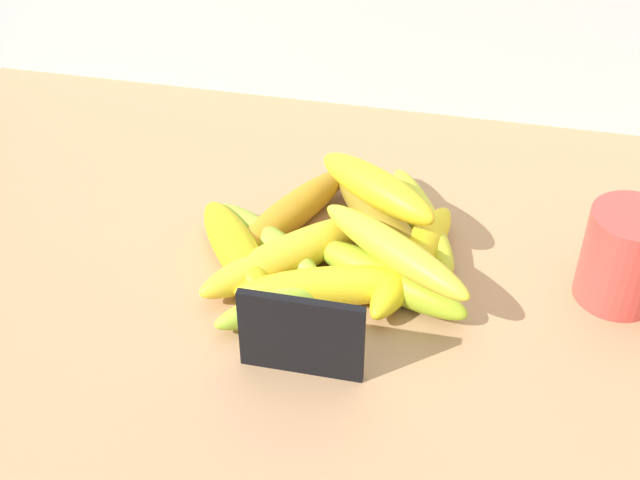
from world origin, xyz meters
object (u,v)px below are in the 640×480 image
Objects in this scene: banana_7 at (235,247)px; banana_5 at (291,212)px; coffee_mug at (628,257)px; banana_2 at (413,260)px; banana_0 at (294,299)px; banana_9 at (380,219)px; chalkboard_sign at (299,338)px; banana_4 at (422,219)px; banana_6 at (388,279)px; banana_8 at (267,240)px; banana_10 at (394,250)px; banana_11 at (377,188)px; banana_1 at (339,288)px; banana_3 at (291,254)px.

banana_5 is at bearing 60.68° from banana_7.
banana_2 is at bearing -176.37° from coffee_mug.
banana_9 is (6.03, 13.44, 0.50)cm from banana_0.
chalkboard_sign is at bearing -118.60° from banana_2.
coffee_mug is 21.20cm from banana_4.
chalkboard_sign is at bearing -53.19° from banana_7.
banana_8 is at bearing 164.28° from banana_6.
banana_10 is at bearing -98.67° from banana_4.
chalkboard_sign is 0.68× the size of banana_0.
banana_7 reaches higher than banana_4.
banana_6 is 3.58cm from banana_10.
banana_5 is 1.23× the size of banana_11.
banana_6 is at bearing -4.82° from banana_7.
chalkboard_sign is at bearing -117.53° from banana_6.
chalkboard_sign reaches higher than banana_10.
banana_11 is at bearing 80.67° from chalkboard_sign.
banana_1 is (-26.42, -6.89, -2.89)cm from coffee_mug.
chalkboard_sign is 20.89cm from banana_11.
banana_5 is (-7.34, 10.98, -0.11)cm from banana_1.
coffee_mug reaches higher than banana_6.
coffee_mug reaches higher than chalkboard_sign.
banana_0 is 0.88× the size of banana_4.
coffee_mug is 0.62× the size of banana_11.
banana_3 reaches higher than banana_6.
banana_3 is 5.82cm from banana_7.
banana_5 reaches higher than banana_0.
chalkboard_sign is 0.71× the size of banana_11.
banana_4 is at bearing 24.56° from banana_8.
banana_1 is (1.71, 9.22, -1.90)cm from chalkboard_sign.
banana_8 is 12.13cm from banana_9.
banana_4 reaches higher than banana_8.
banana_2 is at bearing -53.72° from banana_9.
banana_4 is (8.08, 22.24, -2.17)cm from chalkboard_sign.
chalkboard_sign is 9.57cm from banana_1.
banana_3 is (-1.68, 5.80, 0.47)cm from banana_0.
banana_8 is (-15.15, 0.48, -0.37)cm from banana_2.
banana_9 is at bearing 126.28° from banana_2.
banana_11 is at bearing -161.97° from banana_9.
banana_7 is 0.86× the size of banana_10.
banana_6 is 1.11× the size of banana_7.
banana_10 is at bearing -14.87° from banana_8.
banana_2 is at bearing -50.08° from banana_11.
banana_4 is at bearing 79.22° from banana_6.
banana_3 is at bearing -134.07° from banana_11.
banana_6 reaches higher than banana_8.
banana_10 reaches higher than banana_4.
banana_8 is at bearing 145.16° from banana_1.
banana_0 is at bearing -112.72° from banana_11.
banana_9 is (7.71, 7.64, 0.03)cm from banana_3.
banana_0 is at bearing -143.42° from banana_2.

